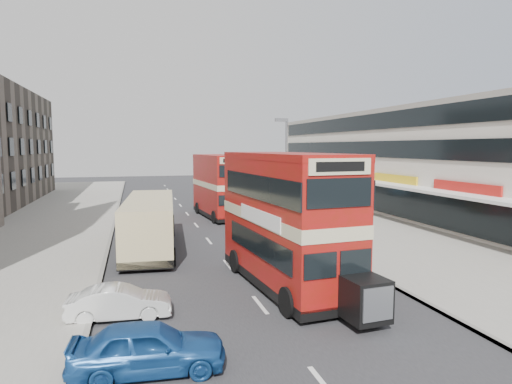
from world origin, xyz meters
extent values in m
plane|color=#28282B|center=(0.00, 0.00, 0.00)|extent=(160.00, 160.00, 0.00)
cube|color=#28282B|center=(0.00, 20.00, 0.01)|extent=(12.00, 90.00, 0.01)
cube|color=gray|center=(12.00, 20.00, 0.07)|extent=(12.00, 90.00, 0.15)
cube|color=gray|center=(-12.00, 20.00, 0.07)|extent=(12.00, 90.00, 0.15)
cube|color=gray|center=(-6.10, 20.00, 0.07)|extent=(0.20, 90.00, 0.16)
cube|color=gray|center=(6.10, 20.00, 0.07)|extent=(0.20, 90.00, 0.16)
cube|color=beige|center=(20.00, 22.00, 4.50)|extent=(8.00, 46.00, 9.00)
cube|color=black|center=(15.95, 22.00, 1.60)|extent=(0.10, 44.00, 2.40)
cube|color=gray|center=(20.00, 22.00, 9.10)|extent=(8.20, 46.20, 0.40)
cube|color=white|center=(15.10, 22.00, 3.00)|extent=(1.80, 44.00, 0.20)
cylinder|color=slate|center=(6.60, 18.00, 4.00)|extent=(0.16, 0.16, 8.00)
cube|color=slate|center=(6.20, 18.00, 8.00)|extent=(1.00, 0.20, 0.25)
cube|color=black|center=(1.66, 3.96, 0.38)|extent=(3.54, 8.97, 0.38)
cube|color=maroon|center=(1.66, 3.96, 1.70)|extent=(3.52, 8.97, 2.41)
cube|color=beige|center=(1.66, 3.96, 3.07)|extent=(3.56, 9.01, 0.49)
cube|color=maroon|center=(1.66, 3.96, 4.38)|extent=(3.52, 8.97, 2.30)
cube|color=maroon|center=(1.66, 3.96, 5.62)|extent=(3.54, 8.99, 0.27)
cube|color=black|center=(2.80, -1.00, 0.99)|extent=(1.43, 1.43, 1.42)
cube|color=black|center=(2.42, 23.51, 0.35)|extent=(3.33, 8.31, 0.35)
cube|color=maroon|center=(2.42, 23.51, 1.57)|extent=(3.31, 8.31, 2.23)
cube|color=beige|center=(2.42, 23.51, 2.83)|extent=(3.35, 8.35, 0.46)
cube|color=maroon|center=(2.42, 23.51, 4.05)|extent=(3.31, 8.31, 2.13)
cube|color=maroon|center=(2.42, 23.51, 5.19)|extent=(3.33, 8.33, 0.25)
cube|color=black|center=(3.51, 18.94, 0.91)|extent=(1.33, 1.33, 1.32)
cube|color=black|center=(-3.70, 12.58, 0.42)|extent=(3.45, 10.71, 0.42)
cube|color=tan|center=(-3.70, 12.58, 1.63)|extent=(3.43, 10.71, 2.74)
imported|color=#1A4B8F|center=(-4.26, -2.13, 0.70)|extent=(4.21, 1.93, 1.40)
imported|color=silver|center=(-5.12, 2.00, 0.58)|extent=(3.61, 1.44, 1.17)
imported|color=maroon|center=(5.14, 17.47, 0.62)|extent=(4.37, 1.96, 1.24)
imported|color=#C08013|center=(5.23, 19.00, 0.57)|extent=(4.14, 1.91, 1.15)
imported|color=#598BB2|center=(4.56, 33.25, 0.71)|extent=(4.30, 2.03, 1.42)
imported|color=gray|center=(8.58, 12.47, 1.05)|extent=(0.67, 0.45, 1.80)
imported|color=gray|center=(4.20, 20.70, 0.43)|extent=(0.70, 1.69, 0.87)
imported|color=#212129|center=(4.20, 20.70, 1.18)|extent=(0.63, 0.44, 1.65)
camera|label=1|loc=(-4.50, -13.87, 6.02)|focal=31.31mm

